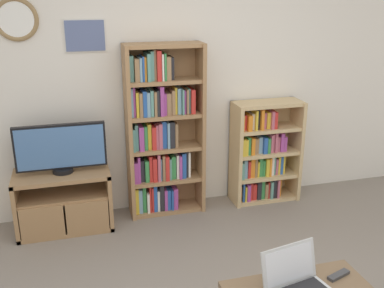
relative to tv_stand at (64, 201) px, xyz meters
The scene contains 7 objects.
wall_back 1.53m from the tv_stand, 14.64° to the left, with size 6.62×0.09×2.60m.
tv_stand is the anchor object (origin of this frame).
television 0.50m from the tv_stand, 36.49° to the left, with size 0.78×0.18×0.45m.
bookshelf_tall 1.08m from the tv_stand, ahead, with size 0.73×0.28×1.65m.
bookshelf_short 2.00m from the tv_stand, ahead, with size 0.70×0.30×1.05m.
laptop 2.35m from the tv_stand, 56.40° to the right, with size 0.42×0.34×0.25m.
remote_near_laptop 2.49m from the tv_stand, 49.63° to the right, with size 0.17×0.09×0.02m.
Camera 1 is at (-0.97, -1.94, 2.10)m, focal length 42.00 mm.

